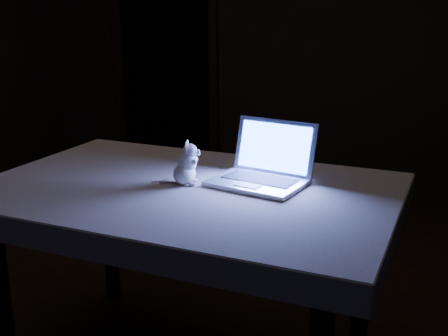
% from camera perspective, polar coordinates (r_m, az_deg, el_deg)
% --- Properties ---
extents(floor, '(5.00, 5.00, 0.00)m').
position_cam_1_polar(floor, '(3.14, -4.97, -13.18)').
color(floor, black).
rests_on(floor, ground).
extents(back_wall, '(4.50, 0.04, 2.60)m').
position_cam_1_polar(back_wall, '(5.14, 5.64, 13.41)').
color(back_wall, black).
rests_on(back_wall, ground).
extents(doorway, '(1.06, 0.36, 2.13)m').
position_cam_1_polar(doorway, '(5.49, -5.94, 11.11)').
color(doorway, black).
rests_on(doorway, back_wall).
extents(table, '(1.64, 1.15, 0.83)m').
position_cam_1_polar(table, '(2.43, -3.65, -11.36)').
color(table, black).
rests_on(table, floor).
extents(tablecloth, '(1.76, 1.27, 0.10)m').
position_cam_1_polar(tablecloth, '(2.28, -1.98, -2.97)').
color(tablecloth, beige).
rests_on(tablecloth, table).
extents(laptop, '(0.43, 0.40, 0.25)m').
position_cam_1_polar(laptop, '(2.24, 3.37, 1.25)').
color(laptop, silver).
rests_on(laptop, tablecloth).
extents(plush_mouse, '(0.14, 0.14, 0.18)m').
position_cam_1_polar(plush_mouse, '(2.26, -4.06, 0.53)').
color(plush_mouse, silver).
rests_on(plush_mouse, tablecloth).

